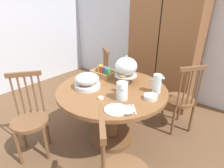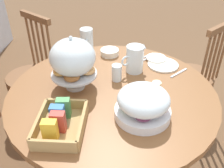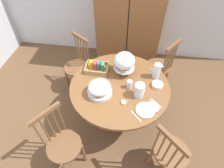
# 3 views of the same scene
# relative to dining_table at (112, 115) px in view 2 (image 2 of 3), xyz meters

# --- Properties ---
(dining_table) EXTENTS (1.28, 1.28, 0.74)m
(dining_table) POSITION_rel_dining_table_xyz_m (0.00, 0.00, 0.00)
(dining_table) COLOR brown
(dining_table) RESTS_ON ground_plane
(windsor_chair_facing_door) EXTENTS (0.47, 0.47, 0.97)m
(windsor_chair_facing_door) POSITION_rel_dining_table_xyz_m (0.65, -0.68, -0.09)
(windsor_chair_facing_door) COLOR brown
(windsor_chair_facing_door) RESTS_ON ground_plane
(windsor_chair_far_side) EXTENTS (0.46, 0.46, 0.97)m
(windsor_chair_far_side) POSITION_rel_dining_table_xyz_m (0.57, 0.75, -0.09)
(windsor_chair_far_side) COLOR brown
(windsor_chair_far_side) RESTS_ON ground_plane
(pastry_stand_with_dome) EXTENTS (0.28, 0.28, 0.34)m
(pastry_stand_with_dome) POSITION_rel_dining_table_xyz_m (0.03, 0.23, 0.39)
(pastry_stand_with_dome) COLOR silver
(pastry_stand_with_dome) RESTS_ON dining_table
(fruit_platter_covered) EXTENTS (0.30, 0.30, 0.18)m
(fruit_platter_covered) POSITION_rel_dining_table_xyz_m (-0.22, -0.18, 0.28)
(fruit_platter_covered) COLOR silver
(fruit_platter_covered) RESTS_ON dining_table
(orange_juice_pitcher) EXTENTS (0.14, 0.17, 0.19)m
(orange_juice_pitcher) POSITION_rel_dining_table_xyz_m (0.25, -0.14, 0.28)
(orange_juice_pitcher) COLOR silver
(orange_juice_pitcher) RESTS_ON dining_table
(milk_pitcher) EXTENTS (0.18, 0.09, 0.21)m
(milk_pitcher) POSITION_rel_dining_table_xyz_m (0.45, 0.22, 0.29)
(milk_pitcher) COLOR silver
(milk_pitcher) RESTS_ON dining_table
(cereal_basket) EXTENTS (0.32, 0.24, 0.12)m
(cereal_basket) POSITION_rel_dining_table_xyz_m (-0.34, 0.24, 0.24)
(cereal_basket) COLOR tan
(cereal_basket) RESTS_ON dining_table
(china_plate_large) EXTENTS (0.22, 0.22, 0.01)m
(china_plate_large) POSITION_rel_dining_table_xyz_m (0.33, -0.35, 0.20)
(china_plate_large) COLOR white
(china_plate_large) RESTS_ON dining_table
(china_plate_small) EXTENTS (0.15, 0.15, 0.01)m
(china_plate_small) POSITION_rel_dining_table_xyz_m (0.41, -0.30, 0.21)
(china_plate_small) COLOR white
(china_plate_small) RESTS_ON china_plate_large
(cereal_bowl) EXTENTS (0.14, 0.14, 0.04)m
(cereal_bowl) POSITION_rel_dining_table_xyz_m (0.47, 0.05, 0.22)
(cereal_bowl) COLOR white
(cereal_bowl) RESTS_ON dining_table
(drinking_glass) EXTENTS (0.06, 0.06, 0.11)m
(drinking_glass) POSITION_rel_dining_table_xyz_m (0.12, -0.02, 0.25)
(drinking_glass) COLOR silver
(drinking_glass) RESTS_ON dining_table
(butter_dish) EXTENTS (0.06, 0.06, 0.02)m
(butter_dish) POSITION_rel_dining_table_xyz_m (0.08, -0.28, 0.21)
(butter_dish) COLOR beige
(butter_dish) RESTS_ON dining_table
(table_knife) EXTENTS (0.13, 0.13, 0.01)m
(table_knife) POSITION_rel_dining_table_xyz_m (0.43, -0.25, 0.20)
(table_knife) COLOR silver
(table_knife) RESTS_ON dining_table
(dinner_fork) EXTENTS (0.13, 0.13, 0.01)m
(dinner_fork) POSITION_rel_dining_table_xyz_m (0.46, -0.23, 0.20)
(dinner_fork) COLOR silver
(dinner_fork) RESTS_ON dining_table
(soup_spoon) EXTENTS (0.13, 0.13, 0.01)m
(soup_spoon) POSITION_rel_dining_table_xyz_m (0.23, -0.44, 0.20)
(soup_spoon) COLOR silver
(soup_spoon) RESTS_ON dining_table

